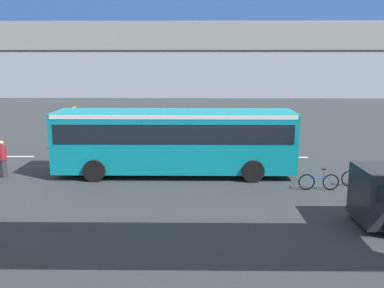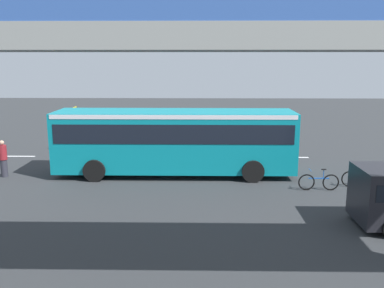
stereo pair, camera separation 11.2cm
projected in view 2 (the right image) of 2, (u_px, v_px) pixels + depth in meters
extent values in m
plane|color=#2D3033|center=(147.00, 171.00, 21.02)|extent=(80.00, 80.00, 0.00)
cube|color=#0C8493|center=(175.00, 140.00, 20.15)|extent=(11.50, 2.55, 2.86)
cube|color=black|center=(175.00, 130.00, 20.05)|extent=(11.04, 2.59, 0.90)
cube|color=white|center=(175.00, 114.00, 19.89)|extent=(11.27, 2.58, 0.20)
cube|color=black|center=(57.00, 133.00, 20.18)|extent=(0.04, 2.24, 1.20)
cylinder|color=black|center=(94.00, 170.00, 19.21)|extent=(1.04, 0.30, 1.04)
cylinder|color=black|center=(107.00, 158.00, 21.71)|extent=(1.04, 0.30, 1.04)
cylinder|color=black|center=(253.00, 171.00, 19.08)|extent=(1.04, 0.30, 1.04)
cylinder|color=black|center=(247.00, 158.00, 21.58)|extent=(1.04, 0.30, 1.04)
cylinder|color=black|center=(368.00, 207.00, 15.01)|extent=(0.68, 0.22, 0.68)
torus|color=black|center=(349.00, 179.00, 18.45)|extent=(0.72, 0.06, 0.72)
torus|color=black|center=(373.00, 179.00, 18.43)|extent=(0.72, 0.06, 0.72)
cube|color=green|center=(361.00, 175.00, 18.40)|extent=(0.89, 0.04, 0.04)
cylinder|color=green|center=(366.00, 171.00, 18.36)|extent=(0.03, 0.03, 0.40)
cube|color=black|center=(367.00, 166.00, 18.32)|extent=(0.20, 0.08, 0.04)
cylinder|color=green|center=(353.00, 167.00, 18.33)|extent=(0.02, 0.44, 0.02)
torus|color=black|center=(306.00, 182.00, 17.93)|extent=(0.72, 0.06, 0.72)
torus|color=black|center=(331.00, 182.00, 17.92)|extent=(0.72, 0.06, 0.72)
cube|color=blue|center=(319.00, 178.00, 17.89)|extent=(0.89, 0.04, 0.04)
cylinder|color=blue|center=(324.00, 174.00, 17.85)|extent=(0.03, 0.03, 0.40)
cube|color=black|center=(324.00, 169.00, 17.80)|extent=(0.20, 0.08, 0.04)
cylinder|color=blue|center=(310.00, 170.00, 17.82)|extent=(0.02, 0.44, 0.02)
cylinder|color=#2D2D38|center=(4.00, 168.00, 20.00)|extent=(0.32, 0.32, 0.85)
cylinder|color=maroon|center=(3.00, 152.00, 19.85)|extent=(0.38, 0.38, 0.70)
sphere|color=tan|center=(2.00, 143.00, 19.75)|extent=(0.22, 0.22, 0.22)
cylinder|color=slate|center=(76.00, 130.00, 25.02)|extent=(0.08, 0.08, 2.80)
cube|color=yellow|center=(75.00, 112.00, 24.80)|extent=(0.04, 0.60, 0.60)
cube|color=silver|center=(291.00, 157.00, 23.99)|extent=(2.00, 0.20, 0.01)
cube|color=silver|center=(222.00, 157.00, 24.06)|extent=(2.00, 0.20, 0.01)
cube|color=silver|center=(154.00, 157.00, 24.13)|extent=(2.00, 0.20, 0.01)
cube|color=silver|center=(86.00, 156.00, 24.20)|extent=(2.00, 0.20, 0.01)
cube|color=silver|center=(18.00, 156.00, 24.27)|extent=(2.00, 0.20, 0.01)
cube|color=gray|center=(73.00, 39.00, 8.64)|extent=(24.70, 2.60, 0.50)
cube|color=#3359A5|center=(87.00, 6.00, 9.71)|extent=(24.70, 0.08, 1.10)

